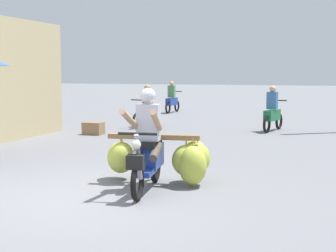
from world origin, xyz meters
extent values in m
plane|color=slate|center=(0.00, 0.00, 0.00)|extent=(120.00, 120.00, 0.00)
torus|color=black|center=(0.87, 0.18, 0.28)|extent=(0.16, 0.57, 0.56)
torus|color=black|center=(0.70, 1.37, 0.28)|extent=(0.16, 0.57, 0.56)
cube|color=navy|center=(0.80, 0.68, 0.32)|extent=(0.31, 0.59, 0.08)
cube|color=navy|center=(0.74, 1.07, 0.50)|extent=(0.36, 0.67, 0.36)
cube|color=black|center=(0.76, 1.00, 0.72)|extent=(0.34, 0.63, 0.10)
cylinder|color=gray|center=(0.86, 0.24, 0.62)|extent=(0.11, 0.29, 0.69)
cylinder|color=black|center=(0.86, 0.20, 0.96)|extent=(0.56, 0.12, 0.04)
sphere|color=silver|center=(0.88, 0.12, 0.82)|extent=(0.14, 0.14, 0.14)
cube|color=black|center=(0.88, 0.08, 0.58)|extent=(0.26, 0.19, 0.20)
cube|color=navy|center=(0.87, 0.18, 0.58)|extent=(0.14, 0.29, 0.04)
cube|color=olive|center=(0.72, 1.22, 0.78)|extent=(1.50, 0.30, 0.08)
cube|color=olive|center=(0.70, 1.40, 0.75)|extent=(1.35, 0.26, 0.06)
ellipsoid|color=#B4BE44|center=(0.20, 1.17, 0.44)|extent=(0.49, 0.45, 0.47)
cylinder|color=#998459|center=(0.20, 1.17, 0.72)|extent=(0.02, 0.02, 0.14)
ellipsoid|color=#B9C349|center=(0.06, 1.41, 0.37)|extent=(0.47, 0.42, 0.53)
cylinder|color=#998459|center=(0.06, 1.41, 0.70)|extent=(0.02, 0.02, 0.18)
ellipsoid|color=#B2BC42|center=(1.25, 1.32, 0.41)|extent=(0.57, 0.54, 0.50)
cylinder|color=#998459|center=(1.25, 1.32, 0.71)|extent=(0.02, 0.02, 0.16)
ellipsoid|color=#AFBA3F|center=(1.40, 1.42, 0.44)|extent=(0.44, 0.40, 0.49)
cylinder|color=#998459|center=(1.40, 1.42, 0.72)|extent=(0.02, 0.02, 0.13)
ellipsoid|color=#BEC84E|center=(1.31, 1.59, 0.46)|extent=(0.44, 0.40, 0.50)
cylinder|color=#998459|center=(1.31, 1.59, 0.73)|extent=(0.02, 0.02, 0.11)
ellipsoid|color=#B1BB41|center=(1.38, 1.23, 0.35)|extent=(0.48, 0.44, 0.63)
cylinder|color=#998459|center=(1.38, 1.23, 0.71)|extent=(0.02, 0.02, 0.15)
cube|color=#B2B7C6|center=(0.77, 0.88, 1.05)|extent=(0.37, 0.26, 0.56)
sphere|color=silver|center=(0.77, 0.86, 1.46)|extent=(0.24, 0.24, 0.24)
cylinder|color=tan|center=(1.01, 0.57, 1.11)|extent=(0.24, 0.72, 0.39)
cylinder|color=tan|center=(0.63, 0.51, 1.11)|extent=(0.14, 0.72, 0.39)
cylinder|color=#4C4238|center=(0.93, 0.78, 0.62)|extent=(0.19, 0.45, 0.27)
cylinder|color=#4C4238|center=(0.65, 0.74, 0.62)|extent=(0.19, 0.45, 0.27)
torus|color=black|center=(1.85, 9.65, 0.26)|extent=(0.19, 0.52, 0.52)
torus|color=black|center=(1.60, 8.57, 0.26)|extent=(0.19, 0.52, 0.52)
cube|color=#196638|center=(1.70, 9.01, 0.50)|extent=(0.43, 0.93, 0.32)
cylinder|color=black|center=(1.84, 9.60, 0.92)|extent=(0.50, 0.15, 0.04)
cube|color=#386699|center=(1.70, 8.99, 0.95)|extent=(0.34, 0.26, 0.52)
sphere|color=tan|center=(1.70, 9.01, 1.30)|extent=(0.20, 0.20, 0.20)
torus|color=black|center=(-3.28, 15.13, 0.26)|extent=(0.11, 0.52, 0.52)
torus|color=black|center=(-3.34, 14.03, 0.26)|extent=(0.11, 0.52, 0.52)
cube|color=navy|center=(-3.32, 14.48, 0.50)|extent=(0.29, 0.91, 0.32)
cylinder|color=black|center=(-3.28, 15.08, 0.92)|extent=(0.50, 0.06, 0.04)
cube|color=#4C7F51|center=(-3.32, 14.46, 0.95)|extent=(0.31, 0.22, 0.52)
sphere|color=tan|center=(-3.32, 14.48, 1.30)|extent=(0.20, 0.20, 0.20)
torus|color=black|center=(-2.47, 8.35, 0.26)|extent=(0.17, 0.53, 0.52)
torus|color=black|center=(-2.29, 9.44, 0.26)|extent=(0.17, 0.53, 0.52)
cube|color=navy|center=(-2.36, 8.99, 0.50)|extent=(0.39, 0.93, 0.32)
cylinder|color=black|center=(-2.46, 8.40, 0.92)|extent=(0.50, 0.12, 0.04)
cube|color=#994738|center=(-2.36, 9.01, 0.95)|extent=(0.33, 0.25, 0.52)
sphere|color=tan|center=(-2.36, 8.99, 1.30)|extent=(0.20, 0.20, 0.20)
cube|color=olive|center=(-3.14, 6.62, 0.18)|extent=(0.56, 0.40, 0.36)
camera|label=1|loc=(3.44, -6.10, 1.83)|focal=52.40mm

